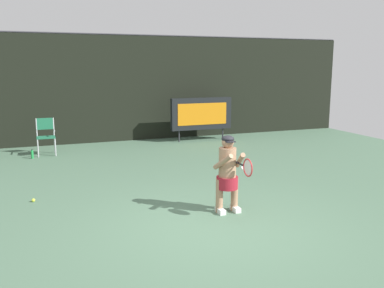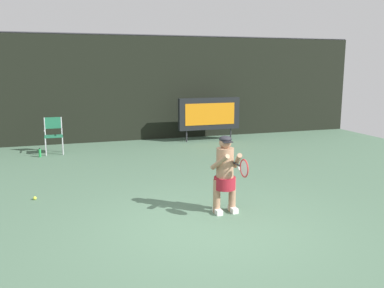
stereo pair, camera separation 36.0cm
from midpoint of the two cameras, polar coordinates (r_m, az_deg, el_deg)
ground at (r=6.83m, az=4.18°, el=-11.97°), size 18.00×22.00×0.03m
backdrop_screen at (r=14.73m, az=-8.70°, el=7.42°), size 18.00×0.12×3.66m
scoreboard at (r=14.64m, az=3.05°, el=4.12°), size 2.20×0.21×1.50m
umpire_chair at (r=13.11m, az=-17.56°, el=1.41°), size 0.52×0.44×1.08m
water_bottle at (r=12.81m, az=-19.22°, el=-1.15°), size 0.07×0.07×0.27m
tennis_player at (r=7.51m, az=5.90°, el=-3.82°), size 0.53×0.60×1.40m
tennis_racket at (r=7.06m, az=8.48°, el=-3.24°), size 0.03×0.60×0.31m
tennis_ball_loose at (r=8.84m, az=-19.48°, el=-6.95°), size 0.07×0.07×0.07m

